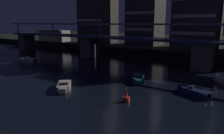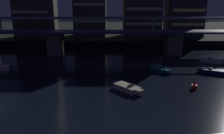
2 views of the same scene
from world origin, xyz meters
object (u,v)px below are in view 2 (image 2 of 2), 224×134
Objects in this scene: tower_central at (142,1)px; tower_east_tall at (184,3)px; speedboat_near_left at (160,69)px; speedboat_near_center at (128,88)px; speedboat_near_right at (212,61)px; channel_buoy at (194,86)px; river_bridge at (114,38)px; speedboat_far_center at (213,71)px.

tower_east_tall is at bearing 3.53° from tower_central.
speedboat_near_left and speedboat_near_center have the same top height.
speedboat_near_right is 2.86× the size of channel_buoy.
speedboat_near_center is (-6.89, -10.13, 0.00)m from speedboat_near_left.
river_bridge is 25.09m from speedboat_far_center.
speedboat_near_left and speedboat_far_center have the same top height.
speedboat_near_center is 10.12m from channel_buoy.
tower_central is (9.12, 18.55, 9.39)m from river_bridge.
channel_buoy is (-9.72, -15.68, 0.06)m from speedboat_near_right.
channel_buoy is (-11.67, -44.04, -12.70)m from tower_east_tall.
speedboat_far_center is (8.87, -35.60, -13.28)m from tower_central.
channel_buoy is (-6.24, -7.56, 0.06)m from speedboat_far_center.
channel_buoy is (10.08, 0.85, 0.06)m from speedboat_near_center.
river_bridge is at bearing 136.53° from speedboat_far_center.
speedboat_near_left is 2.80× the size of channel_buoy.
channel_buoy reaches higher than speedboat_near_center.
speedboat_near_left and speedboat_near_right have the same top height.
speedboat_far_center is (-5.43, -36.48, -12.76)m from tower_east_tall.
speedboat_far_center is at bearing -113.20° from speedboat_near_right.
speedboat_near_right is (21.47, -8.93, -3.89)m from river_bridge.
speedboat_near_center is 0.89× the size of speedboat_near_right.
speedboat_near_left is 0.98× the size of speedboat_far_center.
channel_buoy is at bearing -129.52° from speedboat_far_center.
speedboat_near_center is at bearing -99.60° from tower_central.
tower_central is 13.23× the size of channel_buoy.
tower_east_tall is (23.42, 19.43, 8.87)m from river_bridge.
speedboat_near_left is (-14.86, -34.77, -12.76)m from tower_east_tall.
river_bridge reaches higher than speedboat_near_right.
river_bridge is 25.82m from speedboat_near_center.
channel_buoy is (2.64, -43.16, -13.21)m from tower_central.
tower_central is at bearing 63.82° from river_bridge.
speedboat_near_right is at bearing -22.59° from river_bridge.
river_bridge is at bearing 119.17° from speedboat_near_left.
speedboat_near_center is at bearing -140.14° from speedboat_near_right.
speedboat_far_center is at bearing -43.47° from river_bridge.
speedboat_near_right is (19.80, 16.53, 0.00)m from speedboat_near_center.
speedboat_near_right is at bearing 66.80° from speedboat_far_center.
river_bridge is 4.35× the size of tower_east_tall.
river_bridge is 23.58m from speedboat_near_right.
river_bridge is 17.99m from speedboat_near_left.
speedboat_near_center and speedboat_near_right have the same top height.
speedboat_near_right and speedboat_far_center have the same top height.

